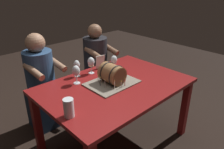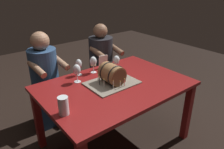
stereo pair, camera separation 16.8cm
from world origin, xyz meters
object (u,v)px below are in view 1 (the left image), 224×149
Objects in this scene: wine_glass_red at (77,66)px; beer_pint at (69,109)px; person_seated_right at (96,69)px; wine_glass_white at (91,63)px; barrel_cake at (112,75)px; wine_glass_empty at (76,71)px; dining_table at (115,92)px; menu_card at (100,62)px; wine_glass_rose at (114,60)px; person_seated_left at (42,87)px.

beer_pint is (-0.48, -0.58, -0.05)m from wine_glass_red.
wine_glass_red is 0.16× the size of person_seated_right.
wine_glass_white is 1.25× the size of beer_pint.
barrel_cake is 0.36m from wine_glass_empty.
person_seated_right is at bearing 42.47° from beer_pint.
dining_table is 0.48m from menu_card.
wine_glass_empty is 1.05× the size of wine_glass_rose.
wine_glass_white is 0.18m from menu_card.
person_seated_right is (1.06, 0.97, -0.27)m from beer_pint.
wine_glass_red is (-0.17, 0.42, 0.22)m from dining_table.
person_seated_left is at bearing 76.56° from beer_pint.
person_seated_left reaches higher than beer_pint.
wine_glass_empty reaches higher than beer_pint.
wine_glass_white is at bearing 90.95° from dining_table.
wine_glass_empty is 0.17× the size of person_seated_right.
wine_glass_red is (-0.39, 0.17, -0.00)m from wine_glass_rose.
wine_glass_red is at bearing -168.01° from menu_card.
dining_table is 9.24× the size of menu_card.
dining_table is at bearing -68.48° from wine_glass_red.
wine_glass_rose is (0.23, -0.12, 0.00)m from wine_glass_white.
wine_glass_white is at bearing 39.72° from beer_pint.
wine_glass_white is 0.16× the size of person_seated_right.
beer_pint is at bearing -132.18° from menu_card.
wine_glass_rose is 1.01× the size of wine_glass_red.
wine_glass_rose is at bearing -56.56° from menu_card.
dining_table is 7.61× the size of wine_glass_empty.
beer_pint is at bearing -140.28° from wine_glass_white.
menu_card is at bearing 17.76° from wine_glass_empty.
beer_pint is at bearing -130.69° from wine_glass_empty.
wine_glass_rose is 0.96m from beer_pint.
menu_card reaches higher than dining_table.
wine_glass_red is (0.11, 0.14, -0.01)m from wine_glass_empty.
wine_glass_red is (-0.16, 0.04, -0.00)m from wine_glass_white.
barrel_cake reaches higher than menu_card.
wine_glass_white is 0.17m from wine_glass_red.
dining_table is at bearing -98.59° from menu_card.
barrel_cake is at bearing -137.16° from wine_glass_rose.
barrel_cake is 2.58× the size of wine_glass_empty.
menu_card is (0.33, -0.00, -0.04)m from wine_glass_red.
menu_card is at bearing -0.42° from wine_glass_red.
wine_glass_red reaches higher than menu_card.
barrel_cake is 3.14× the size of menu_card.
dining_table is at bearing -64.84° from barrel_cake.
dining_table is at bearing -63.14° from person_seated_left.
wine_glass_rose reaches higher than menu_card.
wine_glass_white is at bearing 151.85° from wine_glass_rose.
wine_glass_rose is at bearing -41.39° from person_seated_left.
menu_card is at bearing -122.54° from person_seated_right.
person_seated_right reaches higher than wine_glass_red.
barrel_cake is at bearing -101.93° from menu_card.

